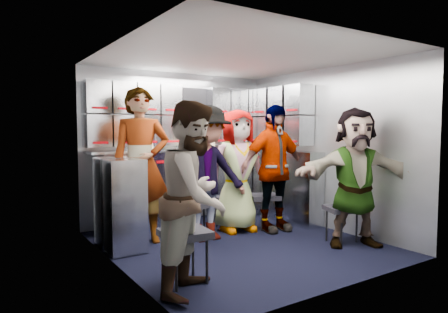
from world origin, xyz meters
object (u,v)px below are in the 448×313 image
jump_seat_near_left (185,236)px  jump_seat_mid_left (199,205)px  jump_seat_mid_right (264,198)px  attendant_arc_b (207,173)px  jump_seat_center (230,200)px  attendant_arc_c (237,170)px  attendant_arc_e (355,177)px  attendant_arc_d (273,168)px  attendant_standing (141,165)px  attendant_arc_a (195,197)px  jump_seat_near_right (342,211)px

jump_seat_near_left → jump_seat_mid_left: 1.49m
jump_seat_mid_right → attendant_arc_b: 1.01m
jump_seat_center → attendant_arc_b: size_ratio=0.26×
attendant_arc_c → attendant_arc_e: 1.45m
jump_seat_center → attendant_arc_d: 0.73m
jump_seat_near_left → jump_seat_mid_right: (1.76, 1.13, -0.01)m
attendant_standing → attendant_arc_d: attendant_standing is taller
jump_seat_mid_right → attendant_arc_d: size_ratio=0.30×
jump_seat_center → attendant_arc_e: bearing=-63.5°
attendant_arc_d → jump_seat_mid_right: bearing=93.5°
jump_seat_mid_right → attendant_standing: attendant_standing is taller
attendant_arc_a → attendant_arc_d: 2.09m
jump_seat_center → attendant_arc_a: (-1.38, -1.56, 0.40)m
jump_seat_near_left → jump_seat_mid_left: size_ratio=1.03×
jump_seat_near_left → attendant_arc_e: 2.13m
attendant_arc_a → attendant_arc_e: 2.10m
jump_seat_mid_left → attendant_arc_a: attendant_arc_a is taller
jump_seat_near_left → attendant_arc_b: bearing=51.5°
jump_seat_mid_left → attendant_standing: size_ratio=0.25×
attendant_standing → attendant_arc_d: (1.61, -0.43, -0.08)m
attendant_standing → attendant_arc_e: bearing=-20.9°
jump_seat_mid_right → jump_seat_near_right: 1.06m
attendant_arc_c → attendant_arc_d: attendant_arc_d is taller
jump_seat_near_left → jump_seat_center: size_ratio=1.12×
jump_seat_near_left → attendant_standing: attendant_standing is taller
jump_seat_near_right → attendant_arc_d: 0.99m
jump_seat_near_right → attendant_arc_a: attendant_arc_a is taller
attendant_arc_a → attendant_arc_b: size_ratio=0.97×
jump_seat_center → attendant_arc_c: (0.00, -0.18, 0.41)m
attendant_standing → attendant_arc_d: bearing=0.6°
jump_seat_near_right → attendant_arc_e: attendant_arc_e is taller
jump_seat_near_right → attendant_arc_b: 1.63m
attendant_arc_c → attendant_arc_e: bearing=-51.1°
jump_seat_mid_right → attendant_arc_a: 2.22m
attendant_arc_a → attendant_arc_b: bearing=16.1°
jump_seat_mid_left → jump_seat_mid_right: (0.93, -0.11, 0.01)m
jump_seat_center → jump_seat_near_right: size_ratio=0.92×
jump_seat_near_left → jump_seat_mid_left: bearing=55.9°
jump_seat_near_left → attendant_arc_a: bearing=-90.0°
attendant_arc_e → jump_seat_mid_left: bearing=163.9°
jump_seat_mid_right → attendant_arc_e: bearing=-74.1°
jump_seat_mid_right → jump_seat_near_right: size_ratio=1.08×
attendant_arc_d → attendant_standing: bearing=168.6°
jump_seat_near_left → jump_seat_mid_right: jump_seat_near_left is taller
jump_seat_near_right → attendant_arc_a: 2.16m
jump_seat_near_right → attendant_arc_e: bearing=-90.0°
jump_seat_near_right → attendant_standing: (-1.95, 1.25, 0.53)m
jump_seat_mid_left → attendant_arc_a: bearing=-120.6°
jump_seat_mid_right → attendant_arc_e: (0.34, -1.18, 0.39)m
jump_seat_mid_left → attendant_arc_a: 1.68m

